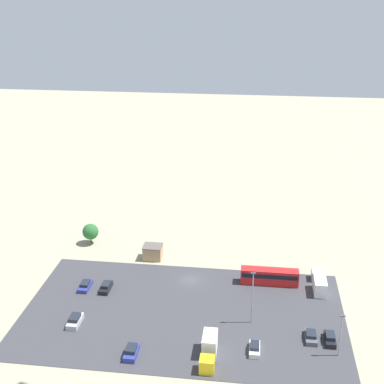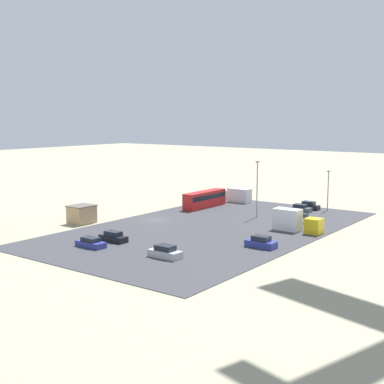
{
  "view_description": "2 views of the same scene",
  "coord_description": "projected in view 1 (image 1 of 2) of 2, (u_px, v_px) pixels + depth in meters",
  "views": [
    {
      "loc": [
        -12.37,
        95.37,
        57.18
      ],
      "look_at": [
        -3.93,
        29.35,
        31.2
      ],
      "focal_mm": 50.0,
      "sensor_mm": 36.0,
      "label": 1
    },
    {
      "loc": [
        70.75,
        60.71,
        18.16
      ],
      "look_at": [
        0.28,
        8.24,
        5.77
      ],
      "focal_mm": 50.0,
      "sensor_mm": 36.0,
      "label": 2
    }
  ],
  "objects": [
    {
      "name": "ground_plane",
      "position": [
        191.0,
        280.0,
        110.37
      ],
      "size": [
        400.0,
        400.0,
        0.0
      ],
      "primitive_type": "plane",
      "color": "gray"
    },
    {
      "name": "bus",
      "position": [
        270.0,
        276.0,
        108.46
      ],
      "size": [
        11.66,
        2.45,
        3.25
      ],
      "rotation": [
        0.0,
        0.0,
        1.57
      ],
      "color": "red",
      "rests_on": "ground"
    },
    {
      "name": "shed_building",
      "position": [
        153.0,
        252.0,
        118.7
      ],
      "size": [
        4.26,
        3.64,
        3.13
      ],
      "color": "tan",
      "rests_on": "ground"
    },
    {
      "name": "light_pole_lot_edge",
      "position": [
        341.0,
        333.0,
        86.43
      ],
      "size": [
        0.9,
        0.28,
        7.8
      ],
      "color": "gray",
      "rests_on": "ground"
    },
    {
      "name": "parked_car_1",
      "position": [
        85.0,
        286.0,
        107.25
      ],
      "size": [
        1.89,
        4.49,
        1.41
      ],
      "rotation": [
        0.0,
        0.0,
        3.14
      ],
      "color": "navy",
      "rests_on": "ground"
    },
    {
      "name": "light_pole_lot_centre",
      "position": [
        252.0,
        296.0,
        94.61
      ],
      "size": [
        0.9,
        0.28,
        10.21
      ],
      "color": "gray",
      "rests_on": "ground"
    },
    {
      "name": "parked_car_2",
      "position": [
        131.0,
        352.0,
        87.77
      ],
      "size": [
        1.97,
        4.29,
        1.66
      ],
      "rotation": [
        0.0,
        0.0,
        3.14
      ],
      "color": "navy",
      "rests_on": "ground"
    },
    {
      "name": "parked_truck_0",
      "position": [
        319.0,
        283.0,
        106.77
      ],
      "size": [
        2.38,
        8.81,
        2.95
      ],
      "rotation": [
        0.0,
        0.0,
        3.14
      ],
      "color": "#ADB2B7",
      "rests_on": "ground"
    },
    {
      "name": "parked_car_5",
      "position": [
        330.0,
        338.0,
        91.11
      ],
      "size": [
        1.76,
        4.23,
        1.61
      ],
      "rotation": [
        0.0,
        0.0,
        3.14
      ],
      "color": "black",
      "rests_on": "ground"
    },
    {
      "name": "tree_near_shed",
      "position": [
        90.0,
        232.0,
        125.02
      ],
      "size": [
        3.74,
        3.74,
        4.93
      ],
      "color": "brown",
      "rests_on": "ground"
    },
    {
      "name": "parked_car_3",
      "position": [
        106.0,
        287.0,
        106.62
      ],
      "size": [
        1.76,
        4.45,
        1.54
      ],
      "color": "black",
      "rests_on": "ground"
    },
    {
      "name": "parked_car_0",
      "position": [
        255.0,
        348.0,
        88.68
      ],
      "size": [
        1.78,
        4.04,
        1.53
      ],
      "color": "silver",
      "rests_on": "ground"
    },
    {
      "name": "parked_car_4",
      "position": [
        75.0,
        320.0,
        95.96
      ],
      "size": [
        1.98,
        4.49,
        1.65
      ],
      "rotation": [
        0.0,
        0.0,
        3.14
      ],
      "color": "#ADB2B7",
      "rests_on": "ground"
    },
    {
      "name": "parked_truck_1",
      "position": [
        209.0,
        350.0,
        86.91
      ],
      "size": [
        2.34,
        7.91,
        3.47
      ],
      "color": "gold",
      "rests_on": "ground"
    },
    {
      "name": "parked_car_6",
      "position": [
        311.0,
        336.0,
        91.79
      ],
      "size": [
        1.97,
        4.25,
        1.42
      ],
      "color": "#4C5156",
      "rests_on": "ground"
    },
    {
      "name": "parking_lot_surface",
      "position": [
        183.0,
        313.0,
        99.29
      ],
      "size": [
        59.47,
        34.77,
        0.08
      ],
      "color": "#38383D",
      "rests_on": "ground"
    }
  ]
}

